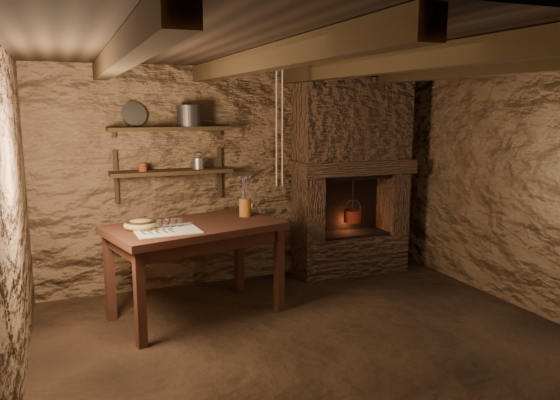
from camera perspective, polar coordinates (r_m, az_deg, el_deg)
name	(u,v)px	position (r m, az deg, el deg)	size (l,w,h in m)	color
floor	(321,347)	(4.72, 4.26, -15.05)	(4.50, 4.50, 0.00)	black
back_wall	(244,176)	(6.19, -3.74, 2.55)	(4.50, 0.04, 2.40)	#513826
front_wall	(515,278)	(2.75, 23.31, -7.50)	(4.50, 0.04, 2.40)	#513826
left_wall	(9,229)	(3.93, -26.49, -2.69)	(0.04, 4.00, 2.40)	#513826
right_wall	(536,189)	(5.70, 25.20, 1.01)	(0.04, 4.00, 2.40)	#513826
ceiling	(325,50)	(4.30, 4.68, 15.38)	(4.50, 4.00, 0.04)	black
beam_far_left	(120,55)	(3.87, -16.34, 14.31)	(0.14, 3.95, 0.16)	black
beam_mid_left	(263,60)	(4.10, -1.82, 14.42)	(0.14, 3.95, 0.16)	black
beam_mid_right	(381,64)	(4.53, 10.50, 13.82)	(0.14, 3.95, 0.16)	black
beam_far_right	(481,67)	(5.13, 20.24, 12.91)	(0.14, 3.95, 0.16)	black
shelf_lower	(172,172)	(5.81, -11.26, 2.90)	(1.25, 0.30, 0.04)	black
shelf_upper	(170,128)	(5.78, -11.41, 7.34)	(1.25, 0.30, 0.04)	black
hearth	(352,171)	(6.47, 7.50, 3.04)	(1.43, 0.51, 2.30)	#3D281E
work_table	(196,267)	(5.25, -8.77, -6.89)	(1.73, 1.25, 0.89)	#351A12
linen_cloth	(167,230)	(4.92, -11.76, -3.13)	(0.55, 0.44, 0.01)	beige
pewter_cutlery_row	(167,230)	(4.90, -11.73, -3.06)	(0.46, 0.18, 0.01)	gray
drinking_glasses	(166,223)	(5.01, -11.79, -2.42)	(0.18, 0.05, 0.07)	silver
stoneware_jug	(245,199)	(5.43, -3.66, 0.12)	(0.14, 0.14, 0.41)	#95541D
wooden_bowl	(141,225)	(5.04, -14.37, -2.56)	(0.30, 0.30, 0.11)	olive
iron_stockpot	(190,117)	(5.81, -9.41, 8.60)	(0.27, 0.27, 0.20)	#322F2C
tin_pan	(134,114)	(5.82, -15.01, 8.68)	(0.26, 0.26, 0.03)	gray
small_kettle	(199,163)	(5.86, -8.50, 3.80)	(0.17, 0.13, 0.18)	gray
rusty_tin	(143,167)	(5.76, -14.15, 3.36)	(0.09, 0.09, 0.09)	#5F2713
red_pot	(352,215)	(6.51, 7.57, -1.59)	(0.23, 0.21, 0.54)	maroon
hanging_ropes	(279,125)	(5.26, -0.05, 7.85)	(0.08, 0.08, 1.20)	#CBB18F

